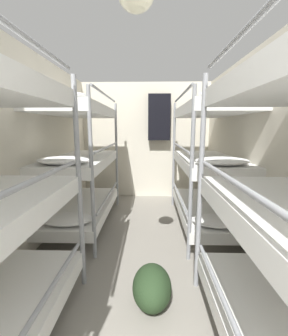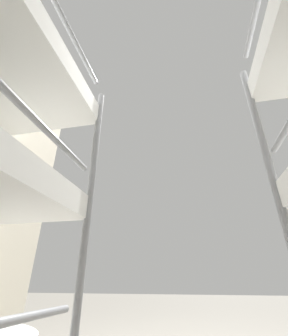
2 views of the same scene
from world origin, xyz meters
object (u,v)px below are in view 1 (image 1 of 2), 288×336
Objects in this scene: bunk_stack_left_far at (81,161)px; bunk_stack_right_far at (208,162)px; hanging_coat at (159,117)px; duffel_bag at (152,287)px.

bunk_stack_left_far is 1.81m from bunk_stack_right_far.
bunk_stack_right_far is 1.69m from hanging_coat.
hanging_coat reaches higher than duffel_bag.
bunk_stack_right_far is 4.28× the size of duffel_bag.
duffel_bag is (1.02, -1.50, -0.83)m from bunk_stack_left_far.
bunk_stack_right_far reaches higher than duffel_bag.
bunk_stack_left_far is at bearing 180.00° from bunk_stack_right_far.
bunk_stack_left_far is 4.28× the size of duffel_bag.
hanging_coat is at bearing 86.93° from duffel_bag.
hanging_coat is at bearing 114.22° from bunk_stack_right_far.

